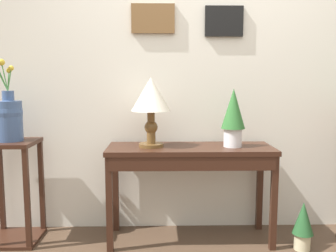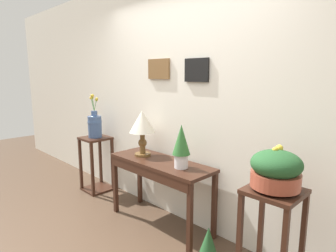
# 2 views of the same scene
# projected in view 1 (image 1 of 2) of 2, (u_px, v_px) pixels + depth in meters

# --- Properties ---
(back_wall_with_art) EXTENTS (9.00, 0.13, 2.80)m
(back_wall_with_art) POSITION_uv_depth(u_px,v_px,m) (199.00, 59.00, 2.96)
(back_wall_with_art) COLOR silver
(back_wall_with_art) RESTS_ON ground
(console_table) EXTENTS (1.24, 0.44, 0.73)m
(console_table) POSITION_uv_depth(u_px,v_px,m) (190.00, 160.00, 2.73)
(console_table) COLOR #381E14
(console_table) RESTS_ON ground
(table_lamp) EXTENTS (0.29, 0.29, 0.52)m
(table_lamp) POSITION_uv_depth(u_px,v_px,m) (151.00, 99.00, 2.69)
(table_lamp) COLOR brown
(table_lamp) RESTS_ON console_table
(potted_plant_on_console) EXTENTS (0.18, 0.18, 0.44)m
(potted_plant_on_console) POSITION_uv_depth(u_px,v_px,m) (233.00, 115.00, 2.70)
(potted_plant_on_console) COLOR silver
(potted_plant_on_console) RESTS_ON console_table
(pedestal_stand_left) EXTENTS (0.37, 0.37, 0.78)m
(pedestal_stand_left) POSITION_uv_depth(u_px,v_px,m) (13.00, 192.00, 2.76)
(pedestal_stand_left) COLOR #381E14
(pedestal_stand_left) RESTS_ON ground
(flower_vase_tall_left) EXTENTS (0.20, 0.20, 0.60)m
(flower_vase_tall_left) POSITION_uv_depth(u_px,v_px,m) (9.00, 116.00, 2.69)
(flower_vase_tall_left) COLOR #3D5684
(flower_vase_tall_left) RESTS_ON pedestal_stand_left
(potted_plant_floor) EXTENTS (0.15, 0.15, 0.36)m
(potted_plant_floor) POSITION_uv_depth(u_px,v_px,m) (303.00, 224.00, 2.63)
(potted_plant_floor) COLOR beige
(potted_plant_floor) RESTS_ON ground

